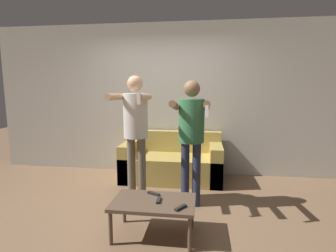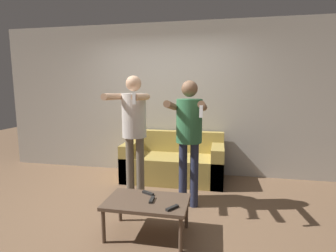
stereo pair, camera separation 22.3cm
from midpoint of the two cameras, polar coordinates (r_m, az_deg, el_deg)
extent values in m
plane|color=brown|center=(3.49, -6.74, -18.43)|extent=(14.00, 14.00, 0.00)
cube|color=#B7B2A8|center=(4.79, -1.90, 5.78)|extent=(6.40, 0.06, 2.70)
cube|color=#AD9347|center=(4.51, -0.63, -9.07)|extent=(1.67, 0.77, 0.43)
cube|color=#AD9347|center=(4.70, -0.09, -3.30)|extent=(1.67, 0.16, 0.37)
cube|color=#AD9347|center=(4.64, -9.73, -7.37)|extent=(0.20, 0.77, 0.63)
cube|color=#AD9347|center=(4.44, 8.92, -8.09)|extent=(0.20, 0.77, 0.63)
cylinder|color=#6B6051|center=(3.67, -9.71, -9.42)|extent=(0.11, 0.11, 0.91)
cylinder|color=#6B6051|center=(3.63, -7.50, -9.57)|extent=(0.11, 0.11, 0.91)
cylinder|color=silver|center=(3.49, -8.88, 2.25)|extent=(0.32, 0.32, 0.58)
sphere|color=tan|center=(3.47, -9.04, 9.14)|extent=(0.20, 0.20, 0.20)
cylinder|color=tan|center=(3.28, -13.34, 6.20)|extent=(0.08, 0.53, 0.09)
cylinder|color=tan|center=(3.17, -7.19, 6.29)|extent=(0.08, 0.53, 0.09)
cube|color=white|center=(2.92, -8.52, 5.95)|extent=(0.04, 0.03, 0.13)
cylinder|color=#282D47|center=(3.53, 1.91, -10.37)|extent=(0.11, 0.11, 0.87)
cylinder|color=#282D47|center=(3.52, 4.36, -10.45)|extent=(0.11, 0.11, 0.87)
cylinder|color=#337047|center=(3.36, 3.23, 1.15)|extent=(0.33, 0.33, 0.56)
sphere|color=brown|center=(3.34, 3.29, 8.12)|extent=(0.21, 0.21, 0.21)
cylinder|color=brown|center=(3.10, -0.57, 4.44)|extent=(0.08, 0.55, 0.15)
cylinder|color=brown|center=(3.06, 6.33, 4.35)|extent=(0.08, 0.55, 0.15)
cube|color=white|center=(2.80, 6.17, 3.19)|extent=(0.04, 0.05, 0.13)
cube|color=brown|center=(2.88, -5.47, -16.23)|extent=(0.87, 0.53, 0.04)
cylinder|color=brown|center=(2.89, -14.71, -20.74)|extent=(0.04, 0.04, 0.35)
cylinder|color=brown|center=(2.72, 2.22, -22.49)|extent=(0.04, 0.04, 0.35)
cylinder|color=brown|center=(3.27, -11.54, -17.05)|extent=(0.04, 0.04, 0.35)
cylinder|color=brown|center=(3.11, 3.08, -18.21)|extent=(0.04, 0.04, 0.35)
cube|color=black|center=(2.69, 0.27, -17.38)|extent=(0.12, 0.14, 0.02)
cube|color=black|center=(2.86, -4.38, -15.78)|extent=(0.04, 0.15, 0.02)
cube|color=black|center=(3.02, -5.36, -14.44)|extent=(0.15, 0.10, 0.02)
camera|label=1|loc=(0.11, -91.65, -0.25)|focal=28.00mm
camera|label=2|loc=(0.11, 88.35, 0.25)|focal=28.00mm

